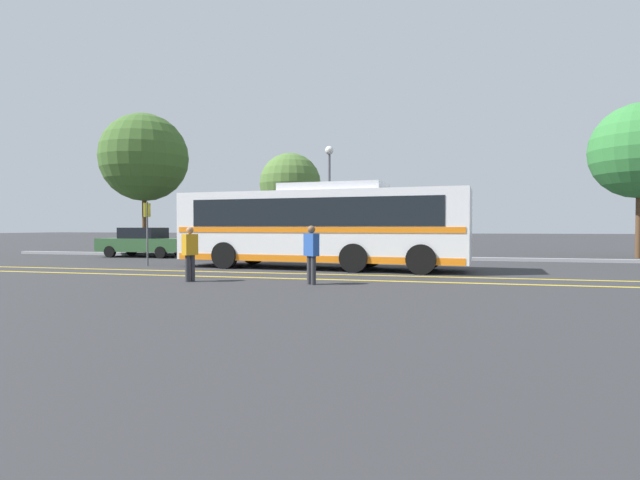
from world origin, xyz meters
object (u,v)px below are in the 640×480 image
Objects in this scene: bus_stop_sign at (147,226)px; transit_bus at (320,225)px; tree_0 at (144,158)px; parked_car_2 at (343,245)px; tree_2 at (640,151)px; parked_car_0 at (145,242)px; tree_1 at (290,184)px; pedestrian_0 at (311,251)px; pedestrian_1 at (190,251)px; parked_car_1 at (237,243)px; street_lamp at (329,181)px.

transit_bus is at bearing -82.33° from bus_stop_sign.
bus_stop_sign is 0.32× the size of tree_0.
parked_car_2 is at bearing -48.59° from bus_stop_sign.
tree_2 is (14.07, 9.93, 3.74)m from transit_bus.
tree_1 is at bearing 127.10° from parked_car_0.
pedestrian_0 is 0.21× the size of tree_2.
parked_car_2 is (10.59, -0.08, -0.07)m from parked_car_0.
parked_car_2 is at bearing 5.93° from transit_bus.
pedestrian_1 reaches higher than parked_car_2.
tree_1 is at bearing 170.28° from parked_car_1.
tree_0 is at bearing -7.28° from pedestrian_0.
bus_stop_sign is at bearing 5.60° from pedestrian_0.
bus_stop_sign reaches higher than parked_car_1.
transit_bus is 11.79m from parked_car_0.
parked_car_2 is at bearing 94.82° from parked_car_1.
parked_car_1 is (-5.48, 4.87, -0.90)m from transit_bus.
bus_stop_sign reaches higher than pedestrian_1.
transit_bus reaches higher than parked_car_1.
tree_2 is at bearing 101.74° from parked_car_0.
tree_2 is at bearing -59.15° from bus_stop_sign.
tree_2 reaches higher than parked_car_2.
street_lamp reaches higher than pedestrian_1.
parked_car_1 is 0.72× the size of street_lamp.
parked_car_2 is 0.70× the size of tree_1.
street_lamp is 15.65m from tree_2.
parked_car_2 is at bearing -169.42° from pedestrian_1.
transit_bus is 5.90m from pedestrian_1.
street_lamp is at bearing -32.60° from bus_stop_sign.
street_lamp is (1.28, 12.50, 3.08)m from pedestrian_1.
parked_car_1 is 5.52m from bus_stop_sign.
pedestrian_1 reaches higher than parked_car_1.
pedestrian_0 reaches higher than pedestrian_1.
tree_2 reaches higher than transit_bus.
tree_0 is at bearing -118.17° from pedestrian_1.
parked_car_0 reaches higher than parked_car_1.
parked_car_0 is 8.73m from tree_1.
bus_stop_sign is 23.84m from tree_2.
street_lamp is at bearing -43.28° from pedestrian_0.
bus_stop_sign is at bearing -112.88° from pedestrian_1.
tree_0 is at bearing -146.38° from parked_car_0.
pedestrian_0 is at bearing -43.54° from tree_0.
tree_0 is (-11.13, 0.36, 1.64)m from street_lamp.
parked_car_0 is 1.14× the size of parked_car_2.
transit_bus is 4.40× the size of bus_stop_sign.
bus_stop_sign is at bearing -12.55° from parked_car_1.
bus_stop_sign is 0.33× the size of tree_2.
tree_1 reaches higher than parked_car_0.
transit_bus is 7.09× the size of pedestrian_0.
pedestrian_0 reaches higher than parked_car_1.
street_lamp is 3.86m from tree_1.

